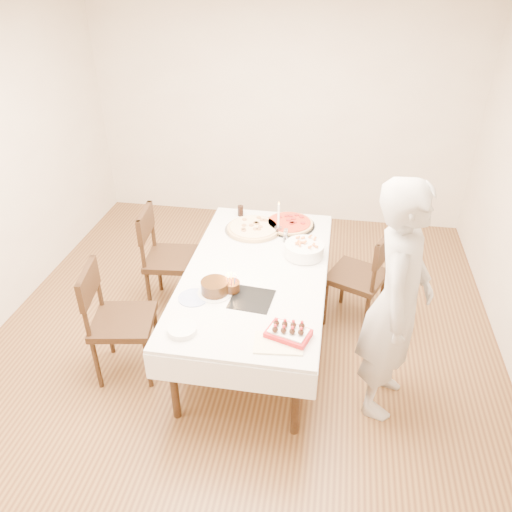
% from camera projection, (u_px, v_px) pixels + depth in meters
% --- Properties ---
extents(floor, '(5.00, 5.00, 0.00)m').
position_uv_depth(floor, '(242.00, 340.00, 4.47)').
color(floor, '#4F2F1B').
rests_on(floor, ground).
extents(wall_back, '(4.50, 0.04, 2.70)m').
position_uv_depth(wall_back, '(281.00, 112.00, 5.85)').
color(wall_back, beige).
rests_on(wall_back, floor).
extents(ceiling, '(5.00, 5.00, 0.00)m').
position_uv_depth(ceiling, '(236.00, 5.00, 3.05)').
color(ceiling, white).
rests_on(ceiling, wall_back).
extents(dining_table, '(1.37, 2.25, 0.75)m').
position_uv_depth(dining_table, '(256.00, 306.00, 4.28)').
color(dining_table, silver).
rests_on(dining_table, floor).
extents(chair_right_savory, '(0.66, 0.66, 0.98)m').
position_uv_depth(chair_right_savory, '(357.00, 276.00, 4.46)').
color(chair_right_savory, '#311D10').
rests_on(chair_right_savory, floor).
extents(chair_left_savory, '(0.57, 0.57, 1.02)m').
position_uv_depth(chair_left_savory, '(173.00, 259.00, 4.68)').
color(chair_left_savory, '#311D10').
rests_on(chair_left_savory, floor).
extents(chair_left_dessert, '(0.59, 0.59, 1.00)m').
position_uv_depth(chair_left_dessert, '(123.00, 322.00, 3.91)').
color(chair_left_dessert, '#311D10').
rests_on(chair_left_dessert, floor).
extents(person, '(0.58, 0.76, 1.85)m').
position_uv_depth(person, '(397.00, 303.00, 3.42)').
color(person, '#ADA9A3').
rests_on(person, floor).
extents(pizza_white, '(0.65, 0.65, 0.04)m').
position_uv_depth(pizza_white, '(254.00, 228.00, 4.64)').
color(pizza_white, beige).
rests_on(pizza_white, dining_table).
extents(pizza_pepperoni, '(0.56, 0.56, 0.04)m').
position_uv_depth(pizza_pepperoni, '(289.00, 224.00, 4.72)').
color(pizza_pepperoni, red).
rests_on(pizza_pepperoni, dining_table).
extents(red_placemat, '(0.24, 0.24, 0.01)m').
position_uv_depth(red_placemat, '(298.00, 250.00, 4.34)').
color(red_placemat, '#B21E1E').
rests_on(red_placemat, dining_table).
extents(pasta_bowl, '(0.44, 0.44, 0.11)m').
position_uv_depth(pasta_bowl, '(304.00, 250.00, 4.24)').
color(pasta_bowl, white).
rests_on(pasta_bowl, dining_table).
extents(taper_candle, '(0.09, 0.09, 0.32)m').
position_uv_depth(taper_candle, '(279.00, 217.00, 4.53)').
color(taper_candle, white).
rests_on(taper_candle, dining_table).
extents(shaker_pair, '(0.10, 0.10, 0.10)m').
position_uv_depth(shaker_pair, '(285.00, 237.00, 4.45)').
color(shaker_pair, white).
rests_on(shaker_pair, dining_table).
extents(cola_glass, '(0.06, 0.06, 0.11)m').
position_uv_depth(cola_glass, '(241.00, 211.00, 4.88)').
color(cola_glass, black).
rests_on(cola_glass, dining_table).
extents(layer_cake, '(0.33, 0.33, 0.11)m').
position_uv_depth(layer_cake, '(215.00, 287.00, 3.78)').
color(layer_cake, black).
rests_on(layer_cake, dining_table).
extents(cake_board, '(0.34, 0.34, 0.01)m').
position_uv_depth(cake_board, '(252.00, 299.00, 3.74)').
color(cake_board, black).
rests_on(cake_board, dining_table).
extents(birthday_cake, '(0.14, 0.14, 0.14)m').
position_uv_depth(birthday_cake, '(231.00, 283.00, 3.79)').
color(birthday_cake, '#39200F').
rests_on(birthday_cake, dining_table).
extents(strawberry_box, '(0.33, 0.27, 0.07)m').
position_uv_depth(strawberry_box, '(288.00, 333.00, 3.36)').
color(strawberry_box, '#A71317').
rests_on(strawberry_box, dining_table).
extents(box_lid, '(0.34, 0.25, 0.03)m').
position_uv_depth(box_lid, '(278.00, 344.00, 3.32)').
color(box_lid, beige).
rests_on(box_lid, dining_table).
extents(plate_stack, '(0.26, 0.26, 0.04)m').
position_uv_depth(plate_stack, '(182.00, 330.00, 3.42)').
color(plate_stack, white).
rests_on(plate_stack, dining_table).
extents(china_plate, '(0.26, 0.26, 0.01)m').
position_uv_depth(china_plate, '(194.00, 298.00, 3.75)').
color(china_plate, white).
rests_on(china_plate, dining_table).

